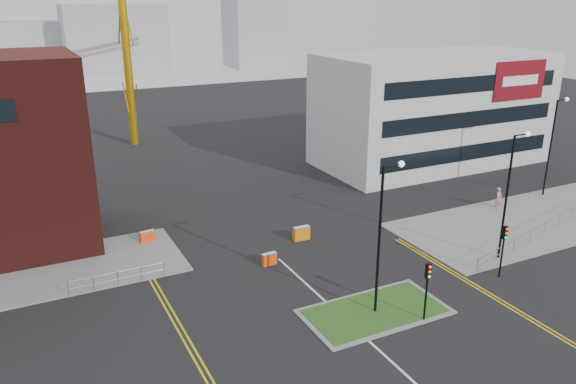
{
  "coord_description": "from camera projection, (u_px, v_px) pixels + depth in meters",
  "views": [
    {
      "loc": [
        -15.6,
        -15.65,
        17.69
      ],
      "look_at": [
        0.67,
        16.86,
        5.0
      ],
      "focal_mm": 35.0,
      "sensor_mm": 36.0,
      "label": 1
    }
  ],
  "objects": [
    {
      "name": "pavement_right",
      "position": [
        532.0,
        220.0,
        46.73
      ],
      "size": [
        24.0,
        10.0,
        0.12
      ],
      "primitive_type": "cube",
      "color": "slate",
      "rests_on": "ground"
    },
    {
      "name": "island_kerb",
      "position": [
        375.0,
        312.0,
        33.22
      ],
      "size": [
        8.6,
        4.6,
        0.08
      ],
      "primitive_type": "cube",
      "color": "slate",
      "rests_on": "ground"
    },
    {
      "name": "grass_island",
      "position": [
        375.0,
        311.0,
        33.21
      ],
      "size": [
        8.0,
        4.0,
        0.12
      ],
      "primitive_type": "cube",
      "color": "#264818",
      "rests_on": "ground"
    },
    {
      "name": "office_block",
      "position": [
        432.0,
        109.0,
        61.64
      ],
      "size": [
        25.0,
        12.2,
        12.0
      ],
      "color": "#A8ABAD",
      "rests_on": "ground"
    },
    {
      "name": "streetlamp_island",
      "position": [
        383.0,
        227.0,
        31.54
      ],
      "size": [
        1.46,
        0.36,
        9.18
      ],
      "color": "black",
      "rests_on": "ground"
    },
    {
      "name": "streetlamp_right_near",
      "position": [
        510.0,
        187.0,
        38.3
      ],
      "size": [
        1.46,
        0.36,
        9.18
      ],
      "color": "black",
      "rests_on": "ground"
    },
    {
      "name": "streetlamp_right_far",
      "position": [
        553.0,
        139.0,
        50.97
      ],
      "size": [
        1.46,
        0.36,
        9.18
      ],
      "color": "black",
      "rests_on": "ground"
    },
    {
      "name": "traffic_light_island",
      "position": [
        427.0,
        281.0,
        31.53
      ],
      "size": [
        0.28,
        0.33,
        3.65
      ],
      "color": "black",
      "rests_on": "ground"
    },
    {
      "name": "traffic_light_right",
      "position": [
        504.0,
        242.0,
        36.6
      ],
      "size": [
        0.28,
        0.33,
        3.65
      ],
      "color": "black",
      "rests_on": "ground"
    },
    {
      "name": "railing_left",
      "position": [
        117.0,
        276.0,
        35.94
      ],
      "size": [
        6.05,
        0.05,
        1.1
      ],
      "color": "gray",
      "rests_on": "ground"
    },
    {
      "name": "railing_right",
      "position": [
        546.0,
        226.0,
        43.75
      ],
      "size": [
        19.05,
        5.05,
        1.1
      ],
      "color": "gray",
      "rests_on": "ground"
    },
    {
      "name": "centre_line",
      "position": [
        412.0,
        380.0,
        27.32
      ],
      "size": [
        0.15,
        30.0,
        0.01
      ],
      "primitive_type": "cube",
      "color": "silver",
      "rests_on": "ground"
    },
    {
      "name": "yellow_left_a",
      "position": [
        185.0,
        343.0,
        30.27
      ],
      "size": [
        0.12,
        24.0,
        0.01
      ],
      "primitive_type": "cube",
      "color": "gold",
      "rests_on": "ground"
    },
    {
      "name": "yellow_left_b",
      "position": [
        190.0,
        342.0,
        30.4
      ],
      "size": [
        0.12,
        24.0,
        0.01
      ],
      "primitive_type": "cube",
      "color": "gold",
      "rests_on": "ground"
    },
    {
      "name": "yellow_right_a",
      "position": [
        494.0,
        299.0,
        34.71
      ],
      "size": [
        0.12,
        20.0,
        0.01
      ],
      "primitive_type": "cube",
      "color": "gold",
      "rests_on": "ground"
    },
    {
      "name": "yellow_right_b",
      "position": [
        497.0,
        298.0,
        34.84
      ],
      "size": [
        0.12,
        20.0,
        0.01
      ],
      "primitive_type": "cube",
      "color": "gold",
      "rests_on": "ground"
    },
    {
      "name": "skyline_b",
      "position": [
        115.0,
        39.0,
        136.98
      ],
      "size": [
        24.0,
        12.0,
        16.0
      ],
      "primitive_type": "cube",
      "color": "gray",
      "rests_on": "ground"
    },
    {
      "name": "skyline_c",
      "position": [
        254.0,
        12.0,
        145.57
      ],
      "size": [
        14.0,
        12.0,
        28.0
      ],
      "primitive_type": "cube",
      "color": "gray",
      "rests_on": "ground"
    },
    {
      "name": "skyline_d",
      "position": [
        34.0,
        47.0,
        138.48
      ],
      "size": [
        30.0,
        12.0,
        12.0
      ],
      "primitive_type": "cube",
      "color": "gray",
      "rests_on": "ground"
    },
    {
      "name": "pedestrian",
      "position": [
        499.0,
        198.0,
        49.1
      ],
      "size": [
        0.79,
        0.6,
        1.97
      ],
      "primitive_type": "imported",
      "rotation": [
        0.0,
        0.0,
        0.19
      ],
      "color": "#B8778E",
      "rests_on": "ground"
    },
    {
      "name": "barrier_left",
      "position": [
        148.0,
        236.0,
        42.48
      ],
      "size": [
        1.15,
        0.48,
        0.94
      ],
      "color": "#FA420D",
      "rests_on": "ground"
    },
    {
      "name": "barrier_mid",
      "position": [
        301.0,
        233.0,
        42.94
      ],
      "size": [
        1.3,
        0.46,
        1.09
      ],
      "color": "orange",
      "rests_on": "ground"
    },
    {
      "name": "barrier_right",
      "position": [
        269.0,
        259.0,
        38.94
      ],
      "size": [
        1.08,
        0.42,
        0.89
      ],
      "color": "#F8440D",
      "rests_on": "ground"
    }
  ]
}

